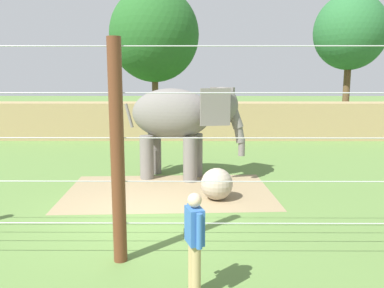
# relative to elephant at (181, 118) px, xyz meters

# --- Properties ---
(ground_plane) EXTENTS (120.00, 120.00, 0.00)m
(ground_plane) POSITION_rel_elephant_xyz_m (-0.84, -3.74, -2.03)
(ground_plane) COLOR #5B7F3D
(dirt_patch) EXTENTS (6.23, 4.16, 0.01)m
(dirt_patch) POSITION_rel_elephant_xyz_m (-0.31, -1.67, -2.03)
(dirt_patch) COLOR #937F5B
(dirt_patch) RESTS_ON ground
(embankment_wall) EXTENTS (36.00, 1.80, 1.98)m
(embankment_wall) POSITION_rel_elephant_xyz_m (-0.84, 8.59, -1.04)
(embankment_wall) COLOR tan
(embankment_wall) RESTS_ON ground
(elephant) EXTENTS (4.06, 2.15, 3.06)m
(elephant) POSITION_rel_elephant_xyz_m (0.00, 0.00, 0.00)
(elephant) COLOR slate
(elephant) RESTS_ON ground
(enrichment_ball) EXTENTS (0.89, 0.89, 0.89)m
(enrichment_ball) POSITION_rel_elephant_xyz_m (1.08, -2.43, -1.58)
(enrichment_ball) COLOR tan
(enrichment_ball) RESTS_ON ground
(cable_fence) EXTENTS (12.35, 0.25, 4.07)m
(cable_fence) POSITION_rel_elephant_xyz_m (-0.87, -6.17, 0.01)
(cable_fence) COLOR brown
(cable_fence) RESTS_ON ground
(zookeeper) EXTENTS (0.33, 0.57, 1.67)m
(zookeeper) POSITION_rel_elephant_xyz_m (0.45, -7.37, -1.10)
(zookeeper) COLOR tan
(zookeeper) RESTS_ON ground
(tree_far_left) EXTENTS (6.11, 6.11, 9.39)m
(tree_far_left) POSITION_rel_elephant_xyz_m (-2.29, 15.00, 4.14)
(tree_far_left) COLOR brown
(tree_far_left) RESTS_ON ground
(tree_left_of_centre) EXTENTS (4.66, 4.66, 8.67)m
(tree_left_of_centre) POSITION_rel_elephant_xyz_m (10.57, 13.60, 4.17)
(tree_left_of_centre) COLOR brown
(tree_left_of_centre) RESTS_ON ground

